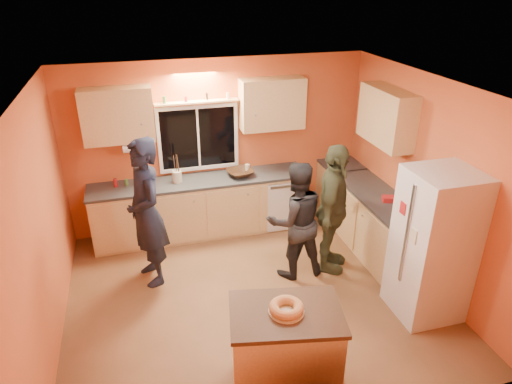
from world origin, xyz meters
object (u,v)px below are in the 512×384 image
object	(u,v)px
person_left	(147,213)
person_center	(295,221)
island	(285,352)
person_right	(333,210)
refrigerator	(433,245)

from	to	relation	value
person_left	person_center	world-z (taller)	person_left
island	person_right	bearing A→B (deg)	66.11
island	person_center	world-z (taller)	person_center
island	person_left	xyz separation A→B (m)	(-1.08, 2.19, 0.48)
refrigerator	person_right	size ratio (longest dim) A/B	1.01
island	person_center	distance (m)	1.98
refrigerator	person_center	distance (m)	1.67
person_left	person_center	xyz separation A→B (m)	(1.83, -0.38, -0.17)
refrigerator	person_center	world-z (taller)	refrigerator
person_left	island	bearing A→B (deg)	11.50
island	person_left	world-z (taller)	person_left
refrigerator	person_right	xyz separation A→B (m)	(-0.73, 1.11, -0.01)
person_center	person_left	bearing A→B (deg)	-13.30
person_right	island	bearing A→B (deg)	177.29
person_center	island	bearing A→B (deg)	65.95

